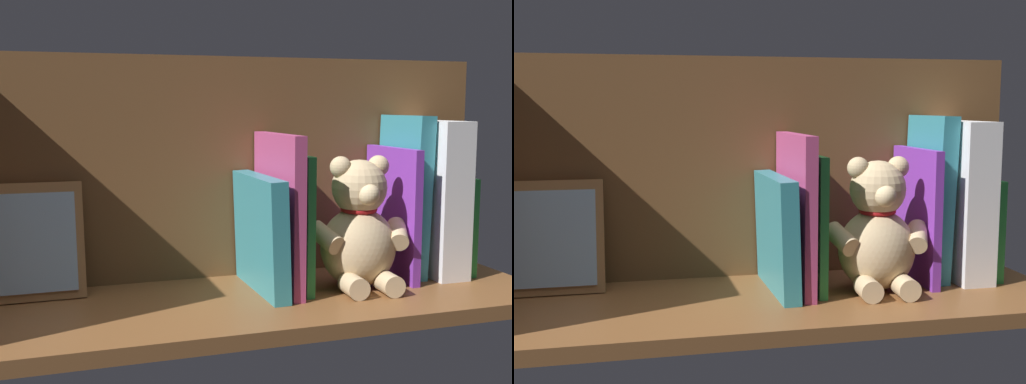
% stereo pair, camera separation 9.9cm
% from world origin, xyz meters
% --- Properties ---
extents(ground_plane, '(0.89, 0.32, 0.02)m').
position_xyz_m(ground_plane, '(0.00, 0.00, -0.01)').
color(ground_plane, brown).
extents(shelf_back_panel, '(0.89, 0.02, 0.36)m').
position_xyz_m(shelf_back_panel, '(0.00, -0.14, 0.18)').
color(shelf_back_panel, brown).
rests_on(shelf_back_panel, ground_plane).
extents(book_0, '(0.01, 0.14, 0.16)m').
position_xyz_m(book_0, '(-0.37, -0.05, 0.08)').
color(book_0, green).
rests_on(book_0, ground_plane).
extents(dictionary_thick_white, '(0.05, 0.15, 0.26)m').
position_xyz_m(dictionary_thick_white, '(-0.33, -0.05, 0.13)').
color(dictionary_thick_white, white).
rests_on(dictionary_thick_white, ground_plane).
extents(book_1, '(0.04, 0.13, 0.27)m').
position_xyz_m(book_1, '(-0.28, -0.06, 0.13)').
color(book_1, teal).
rests_on(book_1, ground_plane).
extents(book_2, '(0.01, 0.16, 0.22)m').
position_xyz_m(book_2, '(-0.25, -0.04, 0.11)').
color(book_2, purple).
rests_on(book_2, ground_plane).
extents(teddy_bear, '(0.17, 0.14, 0.21)m').
position_xyz_m(teddy_bear, '(-0.17, 0.00, 0.09)').
color(teddy_bear, '#D1B284').
rests_on(teddy_bear, ground_plane).
extents(book_3, '(0.01, 0.17, 0.21)m').
position_xyz_m(book_3, '(-0.07, -0.04, 0.11)').
color(book_3, green).
rests_on(book_3, ground_plane).
extents(book_4, '(0.02, 0.18, 0.24)m').
position_xyz_m(book_4, '(-0.05, -0.03, 0.12)').
color(book_4, '#B23F72').
rests_on(book_4, ground_plane).
extents(book_5, '(0.03, 0.19, 0.18)m').
position_xyz_m(book_5, '(-0.02, -0.03, 0.09)').
color(book_5, teal).
rests_on(book_5, ground_plane).
extents(picture_frame_leaning, '(0.15, 0.06, 0.17)m').
position_xyz_m(picture_frame_leaning, '(0.32, -0.09, 0.08)').
color(picture_frame_leaning, '#9E6B3D').
rests_on(picture_frame_leaning, ground_plane).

